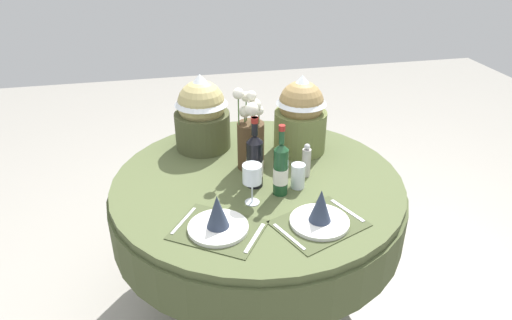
% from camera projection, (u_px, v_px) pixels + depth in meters
% --- Properties ---
extents(ground, '(8.00, 8.00, 0.00)m').
position_uv_depth(ground, '(257.00, 300.00, 2.55)').
color(ground, '#9E998E').
extents(dining_table, '(1.39, 1.39, 0.78)m').
position_uv_depth(dining_table, '(257.00, 206.00, 2.25)').
color(dining_table, '#4C5633').
rests_on(dining_table, ground).
extents(place_setting_left, '(0.43, 0.40, 0.16)m').
position_uv_depth(place_setting_left, '(218.00, 220.00, 1.80)').
color(place_setting_left, '#41492B').
rests_on(place_setting_left, dining_table).
extents(place_setting_right, '(0.41, 0.37, 0.16)m').
position_uv_depth(place_setting_right, '(320.00, 214.00, 1.84)').
color(place_setting_right, '#41492B').
rests_on(place_setting_right, dining_table).
extents(flower_vase, '(0.15, 0.17, 0.41)m').
position_uv_depth(flower_vase, '(251.00, 137.00, 2.19)').
color(flower_vase, '#47331E').
rests_on(flower_vase, dining_table).
extents(wine_bottle_left, '(0.07, 0.07, 0.33)m').
position_uv_depth(wine_bottle_left, '(281.00, 169.00, 2.00)').
color(wine_bottle_left, '#194223').
rests_on(wine_bottle_left, dining_table).
extents(wine_bottle_centre, '(0.08, 0.08, 0.34)m').
position_uv_depth(wine_bottle_centre, '(255.00, 161.00, 2.06)').
color(wine_bottle_centre, black).
rests_on(wine_bottle_centre, dining_table).
extents(wine_glass_left, '(0.08, 0.08, 0.18)m').
position_uv_depth(wine_glass_left, '(252.00, 175.00, 1.93)').
color(wine_glass_left, silver).
rests_on(wine_glass_left, dining_table).
extents(tumbler_near_right, '(0.06, 0.06, 0.12)m').
position_uv_depth(tumbler_near_right, '(298.00, 176.00, 2.08)').
color(tumbler_near_right, silver).
rests_on(tumbler_near_right, dining_table).
extents(pepper_mill, '(0.04, 0.04, 0.17)m').
position_uv_depth(pepper_mill, '(306.00, 161.00, 2.17)').
color(pepper_mill, '#B7B2AD').
rests_on(pepper_mill, dining_table).
extents(gift_tub_back_left, '(0.29, 0.29, 0.40)m').
position_uv_depth(gift_tub_back_left, '(202.00, 110.00, 2.37)').
color(gift_tub_back_left, '#474C2D').
rests_on(gift_tub_back_left, dining_table).
extents(gift_tub_back_right, '(0.27, 0.27, 0.41)m').
position_uv_depth(gift_tub_back_right, '(301.00, 112.00, 2.34)').
color(gift_tub_back_right, olive).
rests_on(gift_tub_back_right, dining_table).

